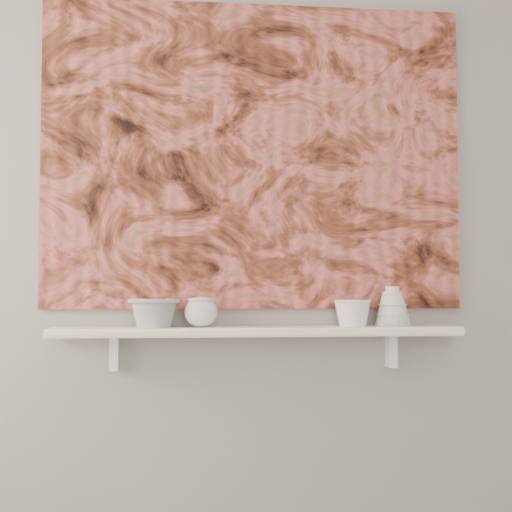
{
  "coord_description": "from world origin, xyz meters",
  "views": [
    {
      "loc": [
        -0.27,
        -0.93,
        1.05
      ],
      "look_at": [
        -0.01,
        1.49,
        1.17
      ],
      "focal_mm": 50.0,
      "sensor_mm": 36.0,
      "label": 1
    }
  ],
  "objects": [
    {
      "name": "shelf_stripe",
      "position": [
        0.0,
        1.41,
        0.92
      ],
      "size": [
        1.4,
        0.01,
        0.02
      ],
      "primitive_type": "cube",
      "color": "#FAE8A6",
      "rests_on": "shelf"
    },
    {
      "name": "bell_vessel",
      "position": [
        0.48,
        1.51,
        1.0
      ],
      "size": [
        0.14,
        0.14,
        0.14
      ],
      "primitive_type": null,
      "rotation": [
        0.0,
        0.0,
        -0.1
      ],
      "color": "beige",
      "rests_on": "shelf"
    },
    {
      "name": "shelf",
      "position": [
        0.0,
        1.51,
        0.92
      ],
      "size": [
        1.4,
        0.18,
        0.03
      ],
      "primitive_type": "cube",
      "color": "white",
      "rests_on": "wall_back"
    },
    {
      "name": "cup_cream",
      "position": [
        -0.19,
        1.51,
        0.98
      ],
      "size": [
        0.11,
        0.11,
        0.1
      ],
      "primitive_type": null,
      "rotation": [
        0.0,
        0.0,
        -0.01
      ],
      "color": "beige",
      "rests_on": "shelf"
    },
    {
      "name": "bowl_grey",
      "position": [
        -0.35,
        1.51,
        0.98
      ],
      "size": [
        0.2,
        0.2,
        0.1
      ],
      "primitive_type": null,
      "rotation": [
        0.0,
        0.0,
        0.14
      ],
      "color": "gray",
      "rests_on": "shelf"
    },
    {
      "name": "bracket_left",
      "position": [
        -0.49,
        1.57,
        0.84
      ],
      "size": [
        0.03,
        0.06,
        0.12
      ],
      "primitive_type": "cube",
      "color": "white",
      "rests_on": "wall_back"
    },
    {
      "name": "wall_back",
      "position": [
        0.0,
        1.6,
        1.35
      ],
      "size": [
        3.6,
        0.0,
        3.6
      ],
      "primitive_type": "plane",
      "rotation": [
        1.57,
        0.0,
        0.0
      ],
      "color": "gray",
      "rests_on": "floor"
    },
    {
      "name": "bracket_right",
      "position": [
        0.49,
        1.57,
        0.84
      ],
      "size": [
        0.03,
        0.06,
        0.12
      ],
      "primitive_type": "cube",
      "color": "white",
      "rests_on": "wall_back"
    },
    {
      "name": "bowl_white",
      "position": [
        0.33,
        1.51,
        0.98
      ],
      "size": [
        0.14,
        0.14,
        0.09
      ],
      "primitive_type": null,
      "rotation": [
        0.0,
        0.0,
        -0.12
      ],
      "color": "silver",
      "rests_on": "shelf"
    },
    {
      "name": "house_motif",
      "position": [
        0.45,
        1.57,
        1.23
      ],
      "size": [
        0.09,
        0.0,
        0.08
      ],
      "primitive_type": "cube",
      "color": "black",
      "rests_on": "painting"
    },
    {
      "name": "painting",
      "position": [
        0.0,
        1.59,
        1.54
      ],
      "size": [
        1.5,
        0.02,
        1.1
      ],
      "primitive_type": "cube",
      "color": "brown",
      "rests_on": "wall_back"
    }
  ]
}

